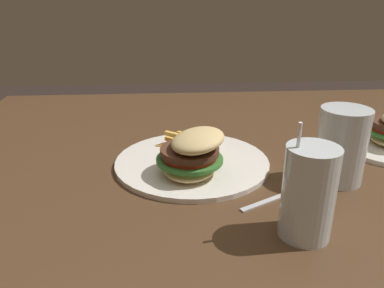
{
  "coord_description": "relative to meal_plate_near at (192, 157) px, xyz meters",
  "views": [
    {
      "loc": [
        0.6,
        -0.15,
        1.07
      ],
      "look_at": [
        -0.1,
        -0.11,
        0.79
      ],
      "focal_mm": 35.0,
      "sensor_mm": 36.0,
      "label": 1
    }
  ],
  "objects": [
    {
      "name": "dining_table",
      "position": [
        0.07,
        0.11,
        -0.14
      ],
      "size": [
        1.37,
        1.39,
        0.74
      ],
      "color": "#4C331E",
      "rests_on": "ground_plane"
    },
    {
      "name": "meal_plate_near",
      "position": [
        0.0,
        0.0,
        0.0
      ],
      "size": [
        0.31,
        0.31,
        0.1
      ],
      "color": "white",
      "rests_on": "dining_table"
    },
    {
      "name": "beer_glass",
      "position": [
        0.06,
        0.27,
        0.04
      ],
      "size": [
        0.09,
        0.09,
        0.14
      ],
      "color": "silver",
      "rests_on": "dining_table"
    },
    {
      "name": "juice_glass",
      "position": [
        0.22,
        0.15,
        0.04
      ],
      "size": [
        0.07,
        0.07,
        0.18
      ],
      "color": "silver",
      "rests_on": "dining_table"
    },
    {
      "name": "spoon",
      "position": [
        0.1,
        0.17,
        -0.02
      ],
      "size": [
        0.09,
        0.14,
        0.01
      ],
      "rotation": [
        0.0,
        0.0,
        2.06
      ],
      "color": "silver",
      "rests_on": "dining_table"
    }
  ]
}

